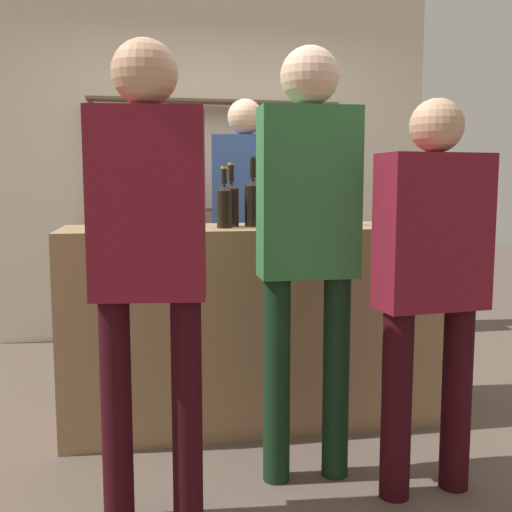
% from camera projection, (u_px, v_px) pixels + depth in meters
% --- Properties ---
extents(ground_plane, '(16.00, 16.00, 0.00)m').
position_uv_depth(ground_plane, '(256.00, 417.00, 3.20)').
color(ground_plane, brown).
extents(bar_counter, '(1.96, 0.58, 1.02)m').
position_uv_depth(bar_counter, '(256.00, 324.00, 3.14)').
color(bar_counter, '#997551').
rests_on(bar_counter, ground_plane).
extents(back_wall, '(3.56, 0.12, 2.80)m').
position_uv_depth(back_wall, '(213.00, 164.00, 4.88)').
color(back_wall, beige).
rests_on(back_wall, ground_plane).
extents(back_shelf, '(1.94, 0.18, 1.89)m').
position_uv_depth(back_shelf, '(216.00, 184.00, 4.72)').
color(back_shelf, brown).
rests_on(back_shelf, ground_plane).
extents(counter_bottle_0, '(0.07, 0.07, 0.34)m').
position_uv_depth(counter_bottle_0, '(334.00, 200.00, 3.14)').
color(counter_bottle_0, brown).
rests_on(counter_bottle_0, bar_counter).
extents(counter_bottle_1, '(0.07, 0.07, 0.32)m').
position_uv_depth(counter_bottle_1, '(126.00, 203.00, 2.98)').
color(counter_bottle_1, '#0F1956').
rests_on(counter_bottle_1, bar_counter).
extents(counter_bottle_2, '(0.08, 0.08, 0.30)m').
position_uv_depth(counter_bottle_2, '(224.00, 204.00, 2.95)').
color(counter_bottle_2, black).
rests_on(counter_bottle_2, bar_counter).
extents(counter_bottle_3, '(0.08, 0.08, 0.32)m').
position_uv_depth(counter_bottle_3, '(231.00, 202.00, 3.06)').
color(counter_bottle_3, black).
rests_on(counter_bottle_3, bar_counter).
extents(counter_bottle_4, '(0.09, 0.09, 0.35)m').
position_uv_depth(counter_bottle_4, '(253.00, 200.00, 3.06)').
color(counter_bottle_4, black).
rests_on(counter_bottle_4, bar_counter).
extents(wine_glass, '(0.09, 0.09, 0.14)m').
position_uv_depth(wine_glass, '(398.00, 204.00, 3.27)').
color(wine_glass, silver).
rests_on(wine_glass, bar_counter).
extents(customer_center, '(0.40, 0.23, 1.78)m').
position_uv_depth(customer_center, '(308.00, 226.00, 2.42)').
color(customer_center, black).
rests_on(customer_center, ground_plane).
extents(customer_left, '(0.41, 0.23, 1.73)m').
position_uv_depth(customer_left, '(148.00, 242.00, 2.09)').
color(customer_left, black).
rests_on(customer_left, ground_plane).
extents(server_behind_counter, '(0.46, 0.29, 1.80)m').
position_uv_depth(server_behind_counter, '(245.00, 209.00, 4.01)').
color(server_behind_counter, '#121C33').
rests_on(server_behind_counter, ground_plane).
extents(customer_right, '(0.44, 0.23, 1.56)m').
position_uv_depth(customer_right, '(432.00, 269.00, 2.32)').
color(customer_right, black).
rests_on(customer_right, ground_plane).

